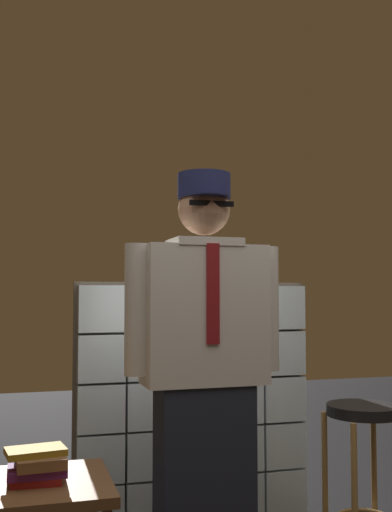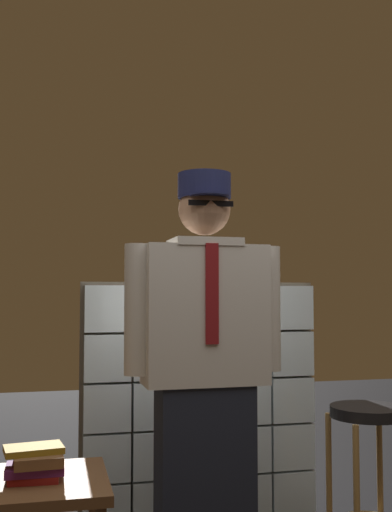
# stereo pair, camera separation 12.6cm
# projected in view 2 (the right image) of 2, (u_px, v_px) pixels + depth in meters

# --- Properties ---
(glass_block_wall) EXTENTS (1.34, 0.10, 1.34)m
(glass_block_wall) POSITION_uv_depth(u_px,v_px,m) (202.00, 403.00, 3.33)
(glass_block_wall) COLOR silver
(glass_block_wall) RESTS_ON ground
(standing_person) EXTENTS (0.71, 0.30, 1.79)m
(standing_person) POSITION_uv_depth(u_px,v_px,m) (205.00, 367.00, 2.63)
(standing_person) COLOR #1E2333
(standing_person) RESTS_ON ground
(bar_stool) EXTENTS (0.34, 0.34, 0.74)m
(bar_stool) POSITION_uv_depth(u_px,v_px,m) (368.00, 448.00, 2.74)
(bar_stool) COLOR black
(bar_stool) RESTS_ON ground
(side_table) EXTENTS (0.52, 0.52, 0.55)m
(side_table) POSITION_uv_depth(u_px,v_px,m) (38.00, 499.00, 2.27)
(side_table) COLOR brown
(side_table) RESTS_ON ground
(book_stack) EXTENTS (0.23, 0.20, 0.12)m
(book_stack) POSITION_uv_depth(u_px,v_px,m) (36.00, 463.00, 2.27)
(book_stack) COLOR maroon
(book_stack) RESTS_ON side_table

